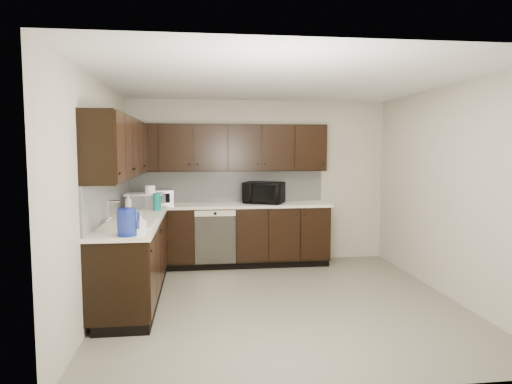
{
  "coord_description": "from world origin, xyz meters",
  "views": [
    {
      "loc": [
        -0.92,
        -5.04,
        1.76
      ],
      "look_at": [
        -0.21,
        0.6,
        1.22
      ],
      "focal_mm": 32.0,
      "sensor_mm": 36.0,
      "label": 1
    }
  ],
  "objects_px": {
    "sink": "(129,229)",
    "toaster_oven": "(161,197)",
    "storage_bin": "(145,201)",
    "microwave": "(264,193)",
    "blue_pitcher": "(127,222)"
  },
  "relations": [
    {
      "from": "microwave",
      "to": "blue_pitcher",
      "type": "xyz_separation_m",
      "value": [
        -1.64,
        -2.4,
        -0.03
      ]
    },
    {
      "from": "microwave",
      "to": "toaster_oven",
      "type": "relative_size",
      "value": 1.7
    },
    {
      "from": "sink",
      "to": "toaster_oven",
      "type": "distance_m",
      "value": 1.77
    },
    {
      "from": "storage_bin",
      "to": "blue_pitcher",
      "type": "height_order",
      "value": "blue_pitcher"
    },
    {
      "from": "storage_bin",
      "to": "blue_pitcher",
      "type": "relative_size",
      "value": 1.88
    },
    {
      "from": "sink",
      "to": "toaster_oven",
      "type": "height_order",
      "value": "sink"
    },
    {
      "from": "sink",
      "to": "microwave",
      "type": "height_order",
      "value": "microwave"
    },
    {
      "from": "toaster_oven",
      "to": "blue_pitcher",
      "type": "distance_m",
      "value": 2.45
    },
    {
      "from": "sink",
      "to": "microwave",
      "type": "bearing_deg",
      "value": 44.79
    },
    {
      "from": "toaster_oven",
      "to": "blue_pitcher",
      "type": "height_order",
      "value": "blue_pitcher"
    },
    {
      "from": "sink",
      "to": "microwave",
      "type": "distance_m",
      "value": 2.44
    },
    {
      "from": "storage_bin",
      "to": "blue_pitcher",
      "type": "xyz_separation_m",
      "value": [
        0.07,
        -2.05,
        0.03
      ]
    },
    {
      "from": "sink",
      "to": "storage_bin",
      "type": "height_order",
      "value": "sink"
    },
    {
      "from": "microwave",
      "to": "storage_bin",
      "type": "bearing_deg",
      "value": -144.43
    },
    {
      "from": "storage_bin",
      "to": "sink",
      "type": "bearing_deg",
      "value": -90.34
    }
  ]
}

